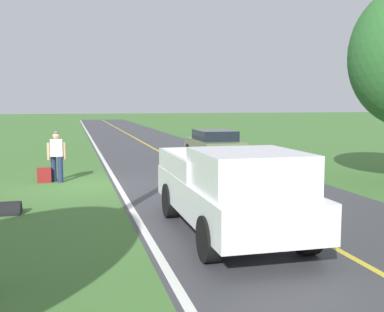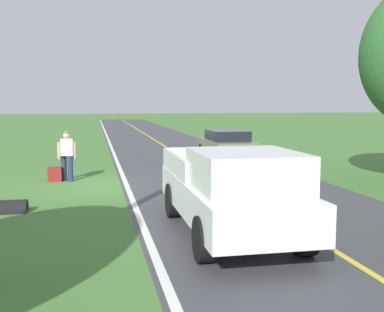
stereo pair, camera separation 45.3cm
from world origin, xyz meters
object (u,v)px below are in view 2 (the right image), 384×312
object	(u,v)px
sedan_near_oncoming	(226,144)
pickup_truck_passing	(233,189)
hitchhiker_walking	(67,153)
suitcase_carried	(55,174)

from	to	relation	value
sedan_near_oncoming	pickup_truck_passing	bearing A→B (deg)	74.89
sedan_near_oncoming	hitchhiker_walking	bearing A→B (deg)	33.70
suitcase_carried	sedan_near_oncoming	bearing A→B (deg)	122.11
hitchhiker_walking	sedan_near_oncoming	world-z (taller)	hitchhiker_walking
suitcase_carried	pickup_truck_passing	distance (m)	8.73
hitchhiker_walking	sedan_near_oncoming	size ratio (longest dim) A/B	0.40
hitchhiker_walking	suitcase_carried	distance (m)	0.84
hitchhiker_walking	pickup_truck_passing	distance (m)	8.59
hitchhiker_walking	suitcase_carried	size ratio (longest dim) A/B	3.41
hitchhiker_walking	pickup_truck_passing	xyz separation A→B (m)	(-3.63, 7.79, -0.01)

